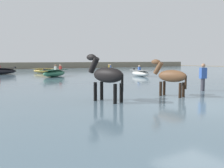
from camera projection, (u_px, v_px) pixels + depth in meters
ground_plane at (199, 112)px, 8.63m from camera, size 120.00×120.00×0.00m
water_surface at (81, 84)px, 17.16m from camera, size 90.00×90.00×0.26m
horse_lead_bay at (171, 77)px, 10.58m from camera, size 0.82×1.67×1.83m
horse_trailing_black at (106, 76)px, 9.22m from camera, size 0.88×1.86×2.03m
boat_near_port at (54, 73)px, 23.14m from camera, size 3.19×2.89×1.13m
boat_distant_west at (109, 69)px, 35.26m from camera, size 2.38×2.51×0.97m
boat_far_inshore at (140, 73)px, 23.77m from camera, size 1.46×3.00×1.06m
boat_far_offshore at (44, 71)px, 29.68m from camera, size 2.69×2.79×0.56m
person_wading_close at (203, 79)px, 12.44m from camera, size 0.36×0.27×1.63m
far_shoreline at (9, 66)px, 42.99m from camera, size 80.00×2.40×1.38m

